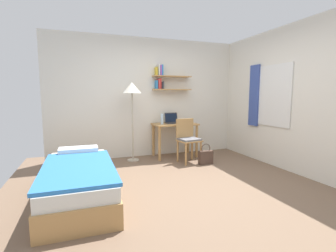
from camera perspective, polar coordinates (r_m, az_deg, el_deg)
name	(u,v)px	position (r m, az deg, el deg)	size (l,w,h in m)	color
ground_plane	(187,185)	(3.88, 4.40, -13.38)	(5.28, 5.28, 0.00)	brown
wall_back	(151,97)	(5.54, -3.98, 6.63)	(4.40, 0.27, 2.60)	silver
wall_right	(292,98)	(4.86, 26.84, 5.72)	(0.10, 4.40, 2.60)	silver
bed	(79,181)	(3.50, -19.90, -11.93)	(0.85, 1.93, 0.54)	#B2844C
desk	(175,130)	(5.44, 1.59, -0.97)	(0.95, 0.55, 0.74)	#B2844C
desk_chair	(188,138)	(5.03, 4.60, -2.76)	(0.48, 0.44, 0.88)	#B2844C
standing_lamp	(132,92)	(5.07, -8.35, 7.70)	(0.37, 0.37, 1.62)	#B2A893
laptop	(172,121)	(5.48, 0.90, 1.28)	(0.30, 0.24, 0.23)	#2D2D33
water_bottle	(162,119)	(5.25, -1.38, 1.66)	(0.06, 0.06, 0.23)	silver
book_stack	(187,121)	(5.57, 4.32, 1.07)	(0.19, 0.22, 0.06)	#3384C6
handbag	(206,157)	(4.97, 8.72, -7.08)	(0.28, 0.11, 0.41)	#4C382D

